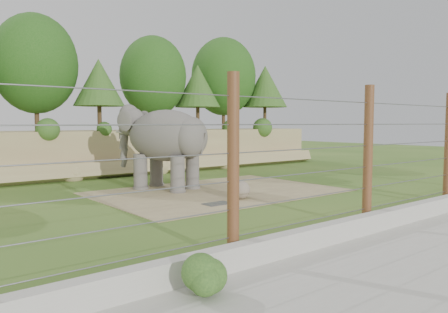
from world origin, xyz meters
TOP-DOWN VIEW (x-y plane):
  - ground at (0.00, 0.00)m, footprint 90.00×90.00m
  - back_embankment at (0.59, 12.68)m, footprint 30.00×5.52m
  - dirt_patch at (0.50, 3.00)m, footprint 10.00×7.00m
  - drain_grate at (-1.33, 0.74)m, footprint 1.00×0.60m
  - elephant at (-0.82, 5.05)m, footprint 3.63×4.96m
  - stone_ball at (0.03, 1.01)m, footprint 0.70×0.70m
  - retaining_wall at (0.00, -5.00)m, footprint 26.00×0.35m
  - barrier_fence at (0.00, -4.50)m, footprint 20.26×0.26m
  - walkway_shrub at (-6.77, -5.80)m, footprint 0.71×0.71m

SIDE VIEW (x-z plane):
  - ground at x=0.00m, z-range 0.00..0.00m
  - dirt_patch at x=0.50m, z-range 0.00..0.02m
  - drain_grate at x=-1.33m, z-range 0.02..0.05m
  - retaining_wall at x=0.00m, z-range 0.00..0.50m
  - walkway_shrub at x=-6.77m, z-range 0.01..0.72m
  - stone_ball at x=0.03m, z-range 0.02..0.72m
  - elephant at x=-0.82m, z-range 0.00..3.69m
  - barrier_fence at x=0.00m, z-range 0.00..4.00m
  - back_embankment at x=0.59m, z-range -0.42..8.35m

